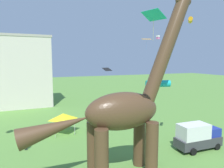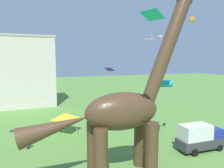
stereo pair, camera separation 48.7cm
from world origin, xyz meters
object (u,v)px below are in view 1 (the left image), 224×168
object	(u,v)px
kite_far_left	(154,15)
kite_apex	(188,20)
festival_canopy_tent	(63,116)
kite_near_high	(158,37)
kite_mid_right	(146,39)
kite_trailing	(157,83)
dinosaur_sculpture	(122,111)
person_far_spectator	(26,143)
kite_high_right	(107,69)
parked_box_truck	(197,136)

from	to	relation	value
kite_far_left	kite_apex	distance (m)	10.25
festival_canopy_tent	kite_near_high	xyz separation A→B (m)	(12.31, -5.42, 11.27)
kite_near_high	kite_mid_right	size ratio (longest dim) A/B	0.25
kite_trailing	kite_apex	bearing A→B (deg)	-69.69
kite_trailing	kite_mid_right	size ratio (longest dim) A/B	1.51
kite_trailing	kite_apex	world-z (taller)	kite_apex
dinosaur_sculpture	festival_canopy_tent	world-z (taller)	dinosaur_sculpture
dinosaur_sculpture	kite_far_left	world-z (taller)	dinosaur_sculpture
dinosaur_sculpture	person_far_spectator	size ratio (longest dim) A/B	11.20
dinosaur_sculpture	kite_high_right	world-z (taller)	dinosaur_sculpture
kite_trailing	kite_high_right	distance (m)	10.70
kite_trailing	person_far_spectator	bearing A→B (deg)	164.25
kite_mid_right	kite_apex	bearing A→B (deg)	-103.48
kite_near_high	kite_high_right	size ratio (longest dim) A/B	0.28
dinosaur_sculpture	person_far_spectator	bearing A→B (deg)	101.13
kite_trailing	kite_high_right	xyz separation A→B (m)	(-2.65, 10.28, 1.36)
parked_box_truck	festival_canopy_tent	size ratio (longest dim) A/B	1.80
festival_canopy_tent	kite_far_left	world-z (taller)	kite_far_left
kite_near_high	kite_high_right	distance (m)	9.87
kite_near_high	kite_apex	xyz separation A→B (m)	(-0.71, -6.52, 1.14)
kite_high_right	kite_mid_right	world-z (taller)	kite_mid_right
person_far_spectator	kite_mid_right	bearing A→B (deg)	117.69
person_far_spectator	kite_high_right	size ratio (longest dim) A/B	0.84
kite_mid_right	kite_far_left	xyz separation A→B (m)	(-11.57, -19.36, -0.61)
festival_canopy_tent	kite_mid_right	distance (m)	19.00
kite_apex	dinosaur_sculpture	bearing A→B (deg)	-170.54
kite_mid_right	kite_apex	distance (m)	13.93
parked_box_truck	kite_high_right	distance (m)	16.82
festival_canopy_tent	kite_far_left	size ratio (longest dim) A/B	1.61
parked_box_truck	festival_canopy_tent	world-z (taller)	parked_box_truck
dinosaur_sculpture	parked_box_truck	size ratio (longest dim) A/B	2.99
kite_near_high	kite_mid_right	distance (m)	7.47
kite_mid_right	kite_near_high	bearing A→B (deg)	-109.89
dinosaur_sculpture	kite_trailing	world-z (taller)	dinosaur_sculpture
kite_trailing	kite_mid_right	bearing A→B (deg)	65.32
kite_high_right	kite_mid_right	bearing A→B (deg)	-2.63
kite_near_high	kite_mid_right	xyz separation A→B (m)	(2.54, 7.01, 0.48)
kite_mid_right	festival_canopy_tent	bearing A→B (deg)	-173.86
person_far_spectator	kite_trailing	size ratio (longest dim) A/B	0.49
kite_apex	kite_near_high	bearing A→B (deg)	83.81
kite_trailing	festival_canopy_tent	bearing A→B (deg)	140.91
parked_box_truck	festival_canopy_tent	xyz separation A→B (m)	(-13.88, 11.75, 0.90)
parked_box_truck	kite_far_left	size ratio (longest dim) A/B	2.91
kite_far_left	kite_mid_right	bearing A→B (deg)	59.13
dinosaur_sculpture	kite_high_right	distance (m)	16.25
kite_trailing	kite_mid_right	xyz separation A→B (m)	(4.57, 9.95, 6.48)
festival_canopy_tent	kite_near_high	distance (m)	17.55
parked_box_truck	kite_mid_right	xyz separation A→B (m)	(0.97, 13.35, 12.64)
dinosaur_sculpture	kite_apex	world-z (taller)	dinosaur_sculpture
festival_canopy_tent	kite_mid_right	xyz separation A→B (m)	(14.85, 1.60, 11.75)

